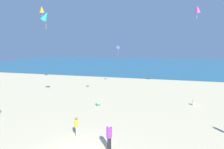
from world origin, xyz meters
name	(u,v)px	position (x,y,z in m)	size (l,w,h in m)	color
ground_plane	(120,105)	(0.00, 10.00, 0.00)	(120.00, 120.00, 0.00)	beige
ocean_water	(147,64)	(0.00, 57.00, 0.03)	(120.00, 60.00, 0.05)	#236084
cooler_box	(98,104)	(-2.29, 9.38, 0.15)	(0.54, 0.54, 0.30)	#339956
person_1	(194,103)	(7.82, 12.05, 0.24)	(0.43, 0.57, 0.65)	white
person_2	(77,125)	(-1.54, 2.59, 0.83)	(0.38, 0.38, 1.43)	white
person_3	(109,135)	(1.17, 1.51, 1.00)	(0.41, 0.41, 1.74)	black
kite_magenta	(198,9)	(8.54, 17.74, 11.08)	(1.11, 1.10, 1.67)	#DB3DA8
kite_orange	(42,10)	(-13.47, 16.28, 11.88)	(1.06, 1.13, 1.96)	orange
kite_teal	(45,16)	(-7.35, 8.14, 9.37)	(1.14, 0.86, 1.80)	#1EADAD
kite_blue	(118,48)	(-2.38, 19.65, 6.10)	(0.61, 0.41, 1.72)	blue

